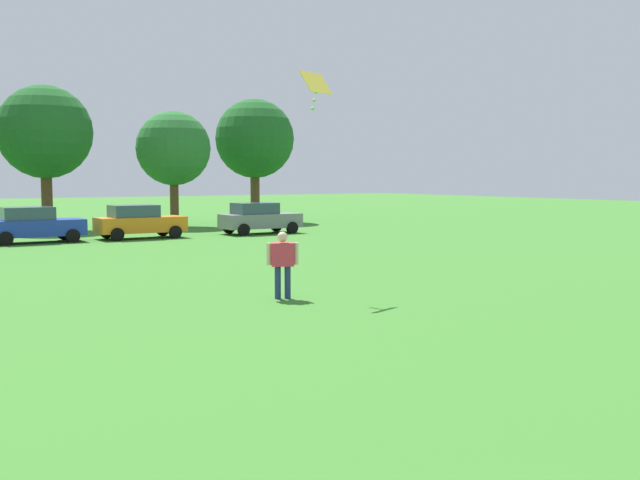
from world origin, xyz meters
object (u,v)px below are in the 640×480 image
Objects in this scene: kite at (316,86)px; tree_center_right at (45,132)px; parked_car_orange_2 at (139,221)px; parked_car_blue_1 at (34,225)px; adult_bystander at (283,259)px; tree_far_right at (255,139)px; parked_car_gray_3 at (259,218)px; tree_right at (173,149)px.

tree_center_right is (-1.25, 27.37, 0.14)m from kite.
parked_car_blue_1 is at bearing 176.92° from parked_car_orange_2.
tree_far_right reaches higher than adult_bystander.
kite is 19.59m from parked_car_orange_2.
parked_car_blue_1 is 1.00× the size of parked_car_orange_2.
tree_center_right is 13.81m from tree_far_right.
parked_car_gray_3 is (11.44, -0.71, 0.00)m from parked_car_blue_1.
parked_car_blue_1 is at bearing -143.42° from tree_right.
parked_car_gray_3 is at bearing -3.54° from parked_car_blue_1.
parked_car_blue_1 and parked_car_gray_3 have the same top height.
kite is at bearing -102.96° from tree_right.
kite is 27.10m from tree_right.
tree_center_right is (-9.14, 8.82, 4.75)m from parked_car_gray_3.
kite is 0.24× the size of parked_car_gray_3.
tree_center_right is at bearing -176.88° from tree_far_right.
tree_center_right reaches higher than parked_car_blue_1.
tree_far_right reaches higher than kite.
parked_car_blue_1 is at bearing -151.15° from tree_far_right.
tree_far_right is at bearing 28.85° from parked_car_blue_1.
kite is 20.12m from parked_car_blue_1.
tree_far_right is (6.47, 1.72, 0.84)m from tree_right.
tree_right reaches higher than kite.
kite is 0.15× the size of tree_right.
kite is at bearing -113.05° from parked_car_gray_3.
tree_right is 6.74m from tree_far_right.
parked_car_orange_2 is at bearing -140.71° from tree_far_right.
tree_center_right is (-2.64, 8.38, 4.75)m from parked_car_orange_2.
parked_car_blue_1 is 12.61m from tree_right.
tree_right is at bearing 36.58° from parked_car_blue_1.
parked_car_blue_1 is at bearing -58.40° from adult_bystander.
adult_bystander is 0.40× the size of parked_car_gray_3.
kite is 0.12× the size of tree_far_right.
adult_bystander is 28.26m from tree_right.
tree_center_right reaches higher than tree_right.
kite is 20.68m from parked_car_gray_3.
tree_right is (-1.82, 7.85, 3.94)m from parked_car_gray_3.
kite is 0.24× the size of parked_car_blue_1.
parked_car_gray_3 is 11.66m from tree_far_right.
tree_right is (4.69, 7.41, 3.94)m from parked_car_orange_2.
adult_bystander is at bearing -83.70° from parked_car_blue_1.
parked_car_orange_2 is 9.61m from tree_right.
parked_car_gray_3 is 0.52× the size of tree_center_right.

